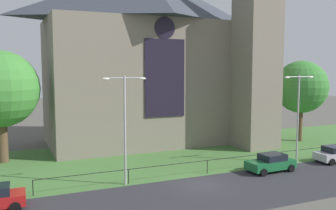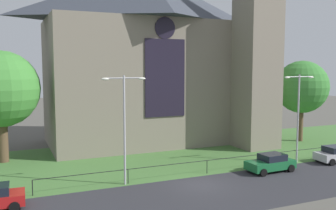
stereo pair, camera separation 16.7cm
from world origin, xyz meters
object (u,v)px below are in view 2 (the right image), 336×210
(church_building, at_px, (153,55))
(parked_car_green, at_px, (271,163))
(streetlamp_near, at_px, (124,116))
(streetlamp_far, at_px, (298,107))
(tree_right_far, at_px, (302,87))
(tree_left_far, at_px, (1,89))

(church_building, distance_m, parked_car_green, 19.15)
(streetlamp_near, xyz_separation_m, streetlamp_far, (16.58, 0.00, -0.04))
(streetlamp_near, bearing_deg, parked_car_green, -7.08)
(streetlamp_far, bearing_deg, church_building, 120.99)
(tree_right_far, relative_size, streetlamp_far, 1.18)
(tree_right_far, distance_m, streetlamp_far, 10.98)
(tree_left_far, distance_m, tree_right_far, 32.81)
(parked_car_green, bearing_deg, tree_right_far, -143.97)
(tree_right_far, xyz_separation_m, streetlamp_far, (-7.63, -7.80, -1.28))
(church_building, distance_m, tree_right_far, 18.03)
(tree_right_far, bearing_deg, tree_left_far, 174.35)
(church_building, bearing_deg, tree_left_far, -168.11)
(church_building, xyz_separation_m, streetlamp_far, (8.69, -14.47, -5.08))
(tree_left_far, relative_size, streetlamp_far, 1.27)
(parked_car_green, bearing_deg, church_building, -76.58)
(tree_left_far, xyz_separation_m, streetlamp_near, (8.44, -11.03, -1.56))
(tree_left_far, height_order, streetlamp_far, tree_left_far)
(tree_left_far, xyz_separation_m, parked_car_green, (20.80, -12.56, -6.04))
(church_building, relative_size, streetlamp_near, 3.17)
(church_building, distance_m, streetlamp_near, 17.23)
(tree_left_far, height_order, streetlamp_near, tree_left_far)
(tree_right_far, bearing_deg, church_building, 157.77)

